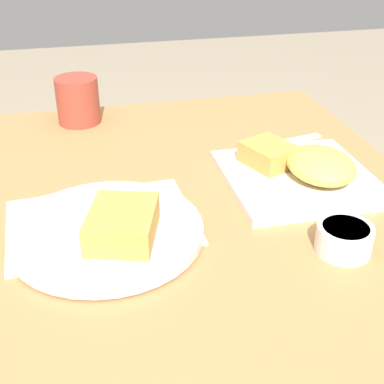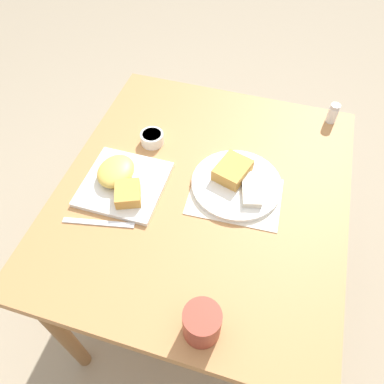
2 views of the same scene
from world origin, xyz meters
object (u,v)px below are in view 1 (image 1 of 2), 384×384
at_px(sauce_ramekin, 344,238).
at_px(butter_knife, 275,144).
at_px(plate_oval_far, 107,229).
at_px(coffee_mug, 78,100).
at_px(plate_square_near, 303,170).

distance_m(sauce_ramekin, butter_knife, 0.34).
bearing_deg(plate_oval_far, coffee_mug, 2.22).
bearing_deg(butter_knife, plate_square_near, 75.32).
relative_size(plate_square_near, butter_knife, 1.18).
distance_m(butter_knife, coffee_mug, 0.41).
bearing_deg(sauce_ramekin, butter_knife, -5.55).
bearing_deg(plate_square_near, coffee_mug, 44.97).
xyz_separation_m(sauce_ramekin, coffee_mug, (0.54, 0.32, 0.03)).
distance_m(plate_oval_far, butter_knife, 0.42).
height_order(plate_square_near, sauce_ramekin, plate_square_near).
bearing_deg(sauce_ramekin, plate_oval_far, 72.29).
relative_size(sauce_ramekin, coffee_mug, 0.80).
relative_size(butter_knife, coffee_mug, 2.13).
bearing_deg(butter_knife, plate_oval_far, 24.69).
xyz_separation_m(plate_square_near, plate_oval_far, (-0.10, 0.33, -0.00)).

